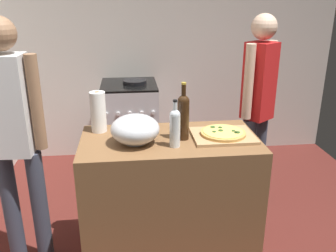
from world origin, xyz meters
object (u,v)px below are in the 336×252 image
mixing_bowl (135,129)px  person_in_stripes (14,133)px  person_in_red (257,103)px  paper_towel_roll (98,112)px  pizza (223,133)px  stove (130,126)px  wine_bottle_clear (175,126)px  wine_bottle_amber (183,115)px

mixing_bowl → person_in_stripes: 0.76m
mixing_bowl → person_in_stripes: person_in_stripes is taller
mixing_bowl → person_in_red: person_in_red is taller
paper_towel_roll → pizza: bearing=-14.1°
paper_towel_roll → person_in_red: bearing=17.3°
stove → person_in_stripes: person_in_stripes is taller
mixing_bowl → person_in_red: 1.20m
person_in_stripes → wine_bottle_clear: bearing=-9.5°
person_in_stripes → person_in_red: 1.85m
mixing_bowl → stove: (-0.03, 1.54, -0.54)m
mixing_bowl → paper_towel_roll: (-0.24, 0.24, 0.04)m
pizza → wine_bottle_amber: wine_bottle_amber is taller
paper_towel_roll → person_in_red: size_ratio=0.17×
pizza → person_in_red: (0.44, 0.59, 0.01)m
pizza → person_in_red: 0.74m
mixing_bowl → wine_bottle_amber: (0.31, 0.04, 0.07)m
paper_towel_roll → stove: size_ratio=0.29×
mixing_bowl → wine_bottle_clear: bearing=-17.6°
person_in_stripes → person_in_red: person_in_stripes is taller
mixing_bowl → stove: bearing=91.0°
pizza → wine_bottle_clear: wine_bottle_clear is taller
wine_bottle_clear → stove: 1.74m
stove → person_in_red: person_in_red is taller
paper_towel_roll → wine_bottle_clear: (0.48, -0.32, -0.01)m
paper_towel_roll → person_in_stripes: bearing=-163.6°
paper_towel_roll → stove: bearing=80.7°
wine_bottle_amber → person_in_stripes: person_in_stripes is taller
pizza → stove: size_ratio=0.31×
wine_bottle_amber → stove: 1.66m
paper_towel_roll → wine_bottle_amber: wine_bottle_amber is taller
mixing_bowl → wine_bottle_clear: wine_bottle_clear is taller
mixing_bowl → wine_bottle_clear: 0.25m
person_in_red → pizza: bearing=-126.6°
mixing_bowl → wine_bottle_amber: 0.32m
stove → person_in_red: 1.47m
person_in_red → stove: bearing=138.8°
stove → pizza: bearing=-68.2°
stove → person_in_stripes: 1.70m
mixing_bowl → wine_bottle_amber: bearing=7.4°
wine_bottle_clear → pizza: bearing=19.0°
pizza → wine_bottle_amber: (-0.27, 0.00, 0.13)m
wine_bottle_amber → pizza: bearing=-0.4°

